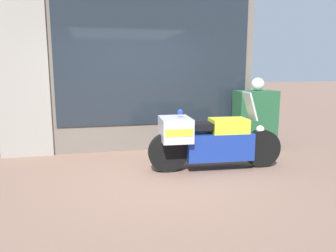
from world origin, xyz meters
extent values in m
plane|color=#7A5B4C|center=(0.00, 0.00, 0.00)|extent=(60.00, 60.00, 0.00)
cube|color=#6B6056|center=(0.00, 2.00, 1.91)|extent=(5.13, 0.40, 3.81)
cube|color=gray|center=(-2.08, 2.03, 1.91)|extent=(0.96, 0.55, 3.81)
cube|color=#1E262D|center=(0.45, 1.79, 1.96)|extent=(3.94, 0.02, 2.81)
cube|color=slate|center=(0.41, 2.01, 0.28)|extent=(3.72, 0.30, 0.55)
cube|color=silver|center=(0.41, 2.15, 1.17)|extent=(3.72, 0.02, 1.27)
cube|color=beige|center=(0.41, 2.01, 1.80)|extent=(3.72, 0.30, 0.02)
cube|color=#B7B2A8|center=(-0.88, 2.01, 1.84)|extent=(0.18, 0.04, 0.06)
cube|color=black|center=(-0.02, 2.01, 1.84)|extent=(0.18, 0.04, 0.06)
cube|color=#195623|center=(0.84, 2.01, 1.84)|extent=(0.18, 0.04, 0.06)
cube|color=navy|center=(1.70, 2.01, 1.84)|extent=(0.18, 0.04, 0.06)
cube|color=yellow|center=(-0.87, 1.94, 0.69)|extent=(0.19, 0.02, 0.27)
cube|color=#2D8E42|center=(-0.02, 1.94, 0.69)|extent=(0.19, 0.02, 0.27)
cube|color=red|center=(0.83, 1.94, 0.69)|extent=(0.19, 0.03, 0.27)
cube|color=orange|center=(1.68, 1.94, 0.69)|extent=(0.19, 0.02, 0.27)
cylinder|color=black|center=(2.01, 0.20, 0.33)|extent=(0.66, 0.17, 0.65)
cylinder|color=black|center=(0.37, 0.29, 0.33)|extent=(0.66, 0.17, 0.65)
cube|color=navy|center=(1.23, 0.24, 0.40)|extent=(1.14, 0.51, 0.45)
cube|color=yellow|center=(1.40, 0.23, 0.73)|extent=(0.63, 0.44, 0.27)
cube|color=black|center=(0.97, 0.25, 0.75)|extent=(0.67, 0.38, 0.10)
cube|color=#B7B7BC|center=(0.49, 0.28, 0.71)|extent=(0.52, 0.67, 0.38)
cube|color=yellow|center=(0.49, 0.28, 0.71)|extent=(0.47, 0.68, 0.11)
cube|color=#B2BCC6|center=(1.76, 0.21, 1.07)|extent=(0.19, 0.33, 0.47)
sphere|color=white|center=(1.97, 0.20, 0.66)|extent=(0.14, 0.14, 0.14)
sphere|color=blue|center=(0.57, 0.28, 0.99)|extent=(0.09, 0.09, 0.09)
cube|color=#235633|center=(2.48, 1.39, 0.62)|extent=(0.85, 0.45, 1.23)
sphere|color=white|center=(2.52, 1.42, 1.36)|extent=(0.27, 0.27, 0.27)
camera|label=1|loc=(-0.78, -4.81, 1.71)|focal=35.00mm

